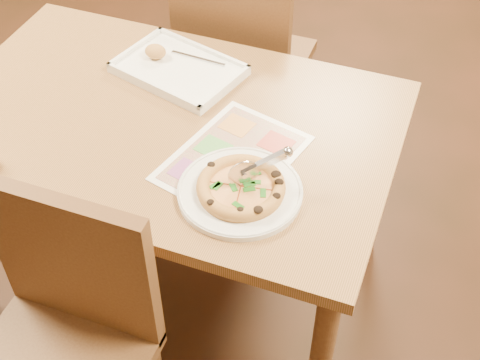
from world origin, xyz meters
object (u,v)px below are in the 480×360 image
(dining_table, at_px, (167,142))
(menu, at_px, (233,158))
(chair_far, at_px, (239,51))
(pizza_cutter, at_px, (258,167))
(chair_near, at_px, (63,321))
(pizza, at_px, (241,187))
(appetizer_tray, at_px, (177,69))
(plate, at_px, (240,192))

(dining_table, bearing_deg, menu, -19.03)
(chair_far, xyz_separation_m, pizza_cutter, (0.34, -0.77, 0.24))
(dining_table, distance_m, chair_near, 0.61)
(pizza, xyz_separation_m, appetizer_tray, (-0.36, 0.42, -0.02))
(pizza_cutter, distance_m, appetizer_tray, 0.56)
(plate, height_order, pizza, pizza)
(chair_near, bearing_deg, appetizer_tray, 94.07)
(chair_near, height_order, pizza, chair_near)
(chair_far, relative_size, pizza, 2.11)
(chair_far, bearing_deg, appetizer_tray, 81.43)
(pizza, distance_m, pizza_cutter, 0.07)
(pizza, bearing_deg, pizza_cutter, 39.60)
(plate, bearing_deg, menu, 118.54)
(dining_table, bearing_deg, chair_far, 90.00)
(chair_far, distance_m, pizza, 0.88)
(chair_near, xyz_separation_m, chair_far, (-0.00, 1.20, 0.00))
(dining_table, bearing_deg, pizza_cutter, -27.03)
(dining_table, bearing_deg, appetizer_tray, 105.09)
(plate, bearing_deg, appetizer_tray, 130.96)
(chair_near, xyz_separation_m, menu, (0.24, 0.52, 0.16))
(dining_table, height_order, menu, menu)
(pizza_cutter, relative_size, appetizer_tray, 0.31)
(pizza, bearing_deg, plate, 142.30)
(dining_table, relative_size, chair_near, 2.77)
(menu, bearing_deg, dining_table, 160.97)
(pizza_cutter, height_order, menu, pizza_cutter)
(dining_table, distance_m, chair_far, 0.61)
(plate, xyz_separation_m, pizza_cutter, (0.04, 0.03, 0.08))
(pizza, bearing_deg, chair_near, -127.26)
(pizza_cutter, xyz_separation_m, appetizer_tray, (-0.40, 0.39, -0.07))
(plate, relative_size, appetizer_tray, 0.76)
(pizza, relative_size, appetizer_tray, 0.54)
(plate, bearing_deg, pizza, -37.70)
(pizza, height_order, pizza_cutter, pizza_cutter)
(menu, bearing_deg, chair_far, 109.19)
(pizza, relative_size, pizza_cutter, 1.73)
(appetizer_tray, distance_m, menu, 0.42)
(chair_near, bearing_deg, pizza, 52.74)
(menu, bearing_deg, pizza, -60.69)
(pizza_cutter, height_order, appetizer_tray, pizza_cutter)
(pizza, height_order, menu, pizza)
(plate, distance_m, pizza_cutter, 0.09)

